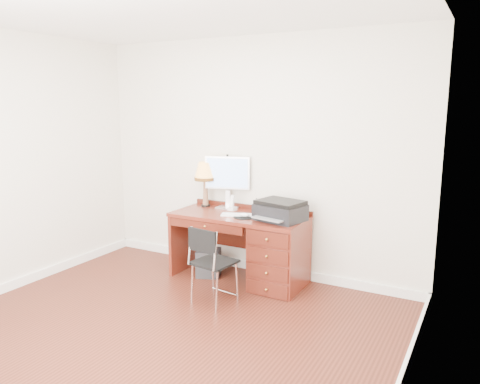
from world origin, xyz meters
The scene contains 12 objects.
ground centered at (0.00, 0.00, 0.00)m, with size 4.00×4.00×0.00m, color #38140C.
room_shell centered at (0.00, 0.63, 0.05)m, with size 4.00×4.00×4.00m.
desk centered at (0.32, 1.40, 0.41)m, with size 1.50×0.67×0.75m.
monitor centered at (-0.27, 1.63, 1.13)m, with size 0.52×0.24×0.61m.
keyboard centered at (0.05, 1.36, 0.76)m, with size 0.44×0.13×0.02m, color white.
mouse_pad centered at (0.12, 1.31, 0.76)m, with size 0.24×0.24×0.05m.
printer centered at (0.50, 1.38, 0.85)m, with size 0.55×0.46×0.21m.
leg_lamp centered at (-0.55, 1.58, 1.14)m, with size 0.26×0.26×0.53m.
phone centered at (-0.17, 1.55, 0.80)m, with size 0.09×0.09×0.18m.
pen_cup centered at (0.12, 1.59, 0.80)m, with size 0.08×0.08×0.10m, color black.
chair centered at (0.09, 0.67, 0.48)m, with size 0.42×0.42×0.79m.
equipment_box centered at (-0.36, 1.33, 0.15)m, with size 0.26×0.26×0.31m, color black.
Camera 1 is at (2.41, -3.01, 1.96)m, focal length 35.00 mm.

